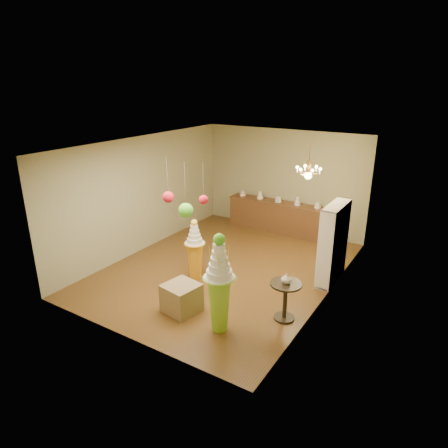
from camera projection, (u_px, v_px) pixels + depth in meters
The scene contains 17 objects.
floor at pixel (225, 268), 9.69m from camera, with size 6.50×6.50×0.00m, color #573817.
ceiling at pixel (225, 144), 8.66m from camera, with size 6.50×6.50×0.00m, color white.
wall_back at pixel (283, 181), 11.76m from camera, with size 5.00×0.04×3.00m, color gray.
wall_front at pixel (121, 261), 6.59m from camera, with size 5.00×0.04×3.00m, color gray.
wall_left at pixel (144, 194), 10.42m from camera, with size 0.04×6.50×3.00m, color gray.
wall_right at pixel (332, 230), 7.93m from camera, with size 0.04×6.50×3.00m, color gray.
pedestal_green at pixel (219, 291), 7.08m from camera, with size 0.60×0.60×1.89m.
pedestal_orange at pixel (195, 255), 9.06m from camera, with size 0.45×0.45×1.43m.
burlap_riser at pixel (182, 298), 7.85m from camera, with size 0.63×0.63×0.57m, color #8F744E.
sideboard at pixel (277, 216), 11.89m from camera, with size 3.04×0.54×1.16m.
shelving_unit at pixel (333, 243), 8.86m from camera, with size 0.33×1.20×1.80m.
round_table at pixel (285, 296), 7.49m from camera, with size 0.60×0.60×0.77m.
vase at pixel (286, 278), 7.37m from camera, with size 0.19×0.19×0.20m, color beige.
pom_red_left at pixel (168, 197), 7.54m from camera, with size 0.22×0.22×0.88m.
pom_green_mid at pixel (186, 210), 7.43m from camera, with size 0.28×0.28×1.11m.
pom_red_right at pixel (204, 200), 7.17m from camera, with size 0.17×0.17×0.80m.
chandelier at pixel (308, 173), 9.13m from camera, with size 0.69×0.69×0.85m.
Camera 1 is at (4.60, -7.42, 4.34)m, focal length 32.00 mm.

